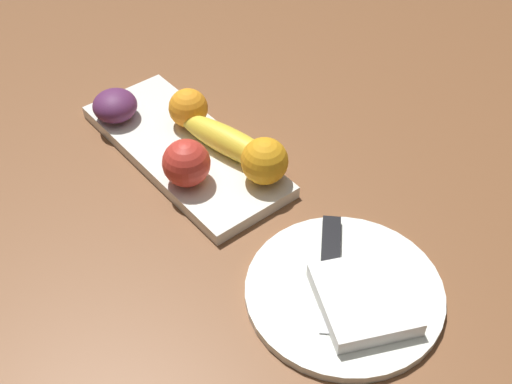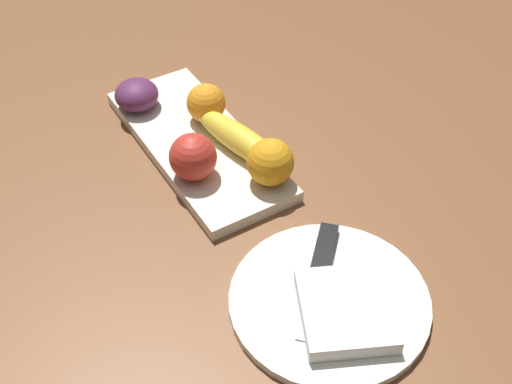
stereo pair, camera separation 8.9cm
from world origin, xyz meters
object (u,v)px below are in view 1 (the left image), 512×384
object	(u,v)px
folded_napkin	(364,299)
dinner_plate	(344,292)
fruit_tray	(184,150)
banana	(231,142)
orange_near_apple	(188,108)
knife	(331,254)
orange_near_banana	(265,161)
apple	(186,163)
grape_bunch	(115,106)

from	to	relation	value
folded_napkin	dinner_plate	bearing A→B (deg)	-180.00
fruit_tray	banana	bearing A→B (deg)	35.46
fruit_tray	banana	distance (m)	0.08
orange_near_apple	knife	xyz separation A→B (m)	(0.33, -0.01, -0.03)
orange_near_banana	knife	world-z (taller)	orange_near_banana
fruit_tray	apple	xyz separation A→B (m)	(0.07, -0.04, 0.04)
fruit_tray	knife	size ratio (longest dim) A/B	2.52
knife	orange_near_apple	bearing A→B (deg)	-137.02
dinner_plate	apple	bearing A→B (deg)	-171.52
banana	orange_near_banana	xyz separation A→B (m)	(0.07, 0.00, 0.01)
banana	orange_near_banana	world-z (taller)	orange_near_banana
apple	folded_napkin	world-z (taller)	apple
banana	dinner_plate	distance (m)	0.29
apple	fruit_tray	bearing A→B (deg)	149.45
apple	folded_napkin	distance (m)	0.31
knife	apple	bearing A→B (deg)	-118.90
orange_near_banana	apple	bearing A→B (deg)	-126.85
dinner_plate	knife	size ratio (longest dim) A/B	1.72
orange_near_banana	dinner_plate	world-z (taller)	orange_near_banana
orange_near_apple	orange_near_banana	bearing A→B (deg)	3.26
apple	dinner_plate	bearing A→B (deg)	8.48
orange_near_apple	grape_bunch	world-z (taller)	orange_near_apple
apple	knife	xyz separation A→B (m)	(0.23, 0.06, -0.04)
apple	orange_near_apple	size ratio (longest dim) A/B	1.12
orange_near_apple	dinner_plate	world-z (taller)	orange_near_apple
orange_near_apple	knife	world-z (taller)	orange_near_apple
orange_near_apple	apple	bearing A→B (deg)	-36.20
banana	dinner_plate	xyz separation A→B (m)	(0.28, -0.04, -0.03)
orange_near_apple	knife	distance (m)	0.33
banana	folded_napkin	world-z (taller)	banana
apple	banana	world-z (taller)	apple
fruit_tray	dinner_plate	size ratio (longest dim) A/B	1.47
grape_bunch	folded_napkin	distance (m)	0.50
grape_bunch	folded_napkin	xyz separation A→B (m)	(0.50, 0.04, -0.02)
orange_near_banana	grape_bunch	distance (m)	0.27
fruit_tray	dinner_plate	world-z (taller)	fruit_tray
apple	dinner_plate	distance (m)	0.28
banana	folded_napkin	distance (m)	0.32
orange_near_apple	grape_bunch	bearing A→B (deg)	-137.39
grape_bunch	orange_near_banana	bearing A→B (deg)	19.10
folded_napkin	knife	xyz separation A→B (m)	(-0.08, 0.02, -0.01)
fruit_tray	banana	size ratio (longest dim) A/B	1.82
banana	dinner_plate	world-z (taller)	banana
banana	folded_napkin	size ratio (longest dim) A/B	1.66
grape_bunch	dinner_plate	distance (m)	0.47
orange_near_banana	orange_near_apple	bearing A→B (deg)	-176.74
banana	orange_near_apple	xyz separation A→B (m)	(-0.10, -0.01, 0.01)
dinner_plate	banana	bearing A→B (deg)	171.32
folded_napkin	apple	bearing A→B (deg)	-172.36
banana	grape_bunch	bearing A→B (deg)	12.35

